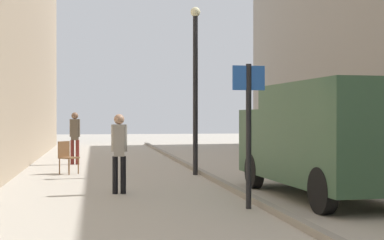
% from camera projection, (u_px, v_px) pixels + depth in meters
% --- Properties ---
extents(ground_plane, '(80.00, 80.00, 0.00)m').
position_uv_depth(ground_plane, '(154.00, 184.00, 14.14)').
color(ground_plane, '#A8A093').
extents(kerb_strip, '(0.16, 40.00, 0.12)m').
position_uv_depth(kerb_strip, '(217.00, 180.00, 14.40)').
color(kerb_strip, gray).
rests_on(kerb_strip, ground_plane).
extents(pedestrian_main_foreground, '(0.35, 0.24, 1.80)m').
position_uv_depth(pedestrian_main_foreground, '(75.00, 134.00, 19.77)').
color(pedestrian_main_foreground, maroon).
rests_on(pedestrian_main_foreground, ground_plane).
extents(pedestrian_mid_block, '(0.34, 0.22, 1.71)m').
position_uv_depth(pedestrian_mid_block, '(119.00, 148.00, 12.26)').
color(pedestrian_mid_block, black).
rests_on(pedestrian_mid_block, ground_plane).
extents(delivery_van, '(2.14, 5.29, 2.31)m').
position_uv_depth(delivery_van, '(324.00, 137.00, 11.60)').
color(delivery_van, '#335138').
rests_on(delivery_van, ground_plane).
extents(street_sign_post, '(0.60, 0.10, 2.60)m').
position_uv_depth(street_sign_post, '(249.00, 123.00, 10.28)').
color(street_sign_post, black).
rests_on(street_sign_post, ground_plane).
extents(lamp_post, '(0.28, 0.28, 4.76)m').
position_uv_depth(lamp_post, '(195.00, 79.00, 16.23)').
color(lamp_post, black).
rests_on(lamp_post, ground_plane).
extents(cafe_chair_near_window, '(0.62, 0.62, 0.94)m').
position_uv_depth(cafe_chair_near_window, '(67.00, 155.00, 16.52)').
color(cafe_chair_near_window, brown).
rests_on(cafe_chair_near_window, ground_plane).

